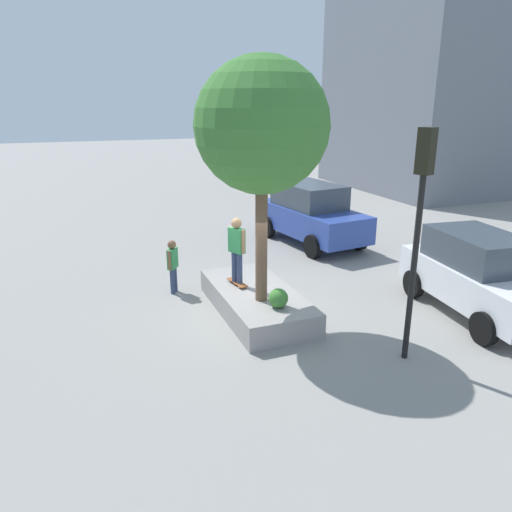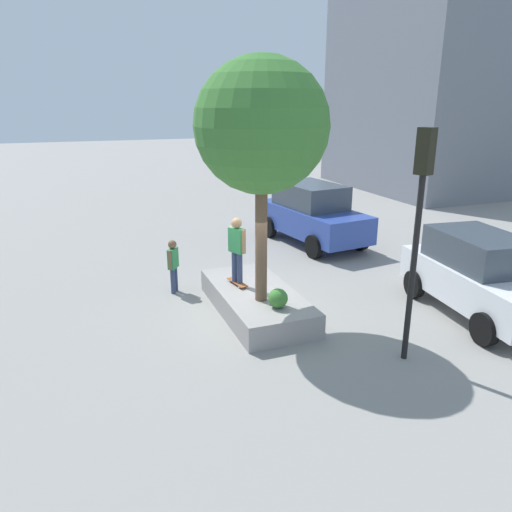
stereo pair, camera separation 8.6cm
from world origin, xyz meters
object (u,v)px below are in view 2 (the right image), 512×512
(planter_ledge, at_px, (256,301))
(pedestrian_crossing, at_px, (173,263))
(traffic_light_corner, at_px, (420,209))
(skateboard, at_px, (237,283))
(sedan_parked, at_px, (312,214))
(skateboarder, at_px, (237,246))
(police_car, at_px, (480,275))
(plaza_tree, at_px, (262,127))

(planter_ledge, bearing_deg, pedestrian_crossing, -140.74)
(planter_ledge, bearing_deg, traffic_light_corner, 32.36)
(planter_ledge, distance_m, traffic_light_corner, 4.82)
(skateboard, bearing_deg, sedan_parked, 135.76)
(planter_ledge, xyz_separation_m, pedestrian_crossing, (-2.04, -1.67, 0.58))
(skateboarder, distance_m, police_car, 6.05)
(skateboard, xyz_separation_m, police_car, (2.58, 5.44, 0.39))
(plaza_tree, bearing_deg, skateboard, -169.23)
(plaza_tree, height_order, sedan_parked, plaza_tree)
(planter_ledge, relative_size, skateboarder, 2.33)
(skateboarder, bearing_deg, traffic_light_corner, 32.14)
(planter_ledge, xyz_separation_m, plaza_tree, (0.60, -0.10, 4.29))
(traffic_light_corner, height_order, pedestrian_crossing, traffic_light_corner)
(sedan_parked, bearing_deg, pedestrian_crossing, -61.98)
(skateboard, distance_m, sedan_parked, 6.48)
(skateboard, height_order, skateboarder, skateboarder)
(plaza_tree, height_order, police_car, plaza_tree)
(police_car, height_order, pedestrian_crossing, police_car)
(plaza_tree, distance_m, traffic_light_corner, 3.72)
(planter_ledge, height_order, traffic_light_corner, traffic_light_corner)
(skateboard, xyz_separation_m, skateboarder, (0.00, 0.00, 0.99))
(planter_ledge, distance_m, skateboard, 0.71)
(pedestrian_crossing, bearing_deg, sedan_parked, 118.02)
(skateboard, distance_m, skateboarder, 0.99)
(skateboarder, distance_m, pedestrian_crossing, 2.17)
(police_car, distance_m, pedestrian_crossing, 7.93)
(police_car, relative_size, pedestrian_crossing, 3.02)
(skateboarder, height_order, sedan_parked, skateboarder)
(plaza_tree, height_order, skateboard, plaza_tree)
(planter_ledge, bearing_deg, police_car, 68.18)
(planter_ledge, relative_size, traffic_light_corner, 0.85)
(planter_ledge, xyz_separation_m, traffic_light_corner, (3.27, 2.07, 2.88))
(sedan_parked, distance_m, traffic_light_corner, 8.93)
(pedestrian_crossing, bearing_deg, plaza_tree, 30.67)
(police_car, xyz_separation_m, traffic_light_corner, (1.22, -3.05, 2.14))
(skateboarder, bearing_deg, sedan_parked, 135.76)
(planter_ledge, xyz_separation_m, police_car, (2.05, 5.12, 0.74))
(skateboard, xyz_separation_m, traffic_light_corner, (3.80, 2.39, 2.53))
(skateboarder, height_order, police_car, skateboarder)
(traffic_light_corner, bearing_deg, pedestrian_crossing, -144.85)
(traffic_light_corner, xyz_separation_m, pedestrian_crossing, (-5.31, -3.74, -2.30))
(skateboarder, bearing_deg, pedestrian_crossing, -138.16)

